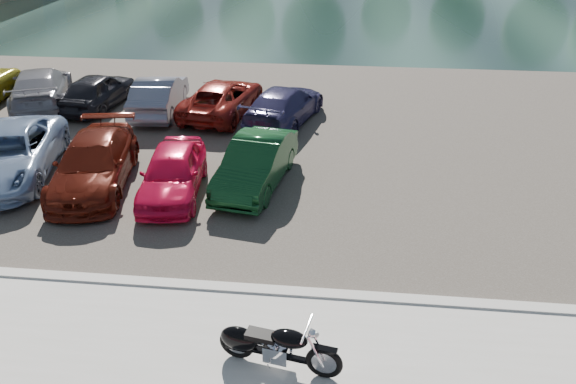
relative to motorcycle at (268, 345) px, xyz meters
name	(u,v)px	position (x,y,z in m)	size (l,w,h in m)	color
ground	(261,362)	(-0.16, 0.12, -0.56)	(200.00, 200.00, 0.00)	#595447
kerb	(275,292)	(-0.16, 2.12, -0.49)	(60.00, 0.30, 0.14)	beige
parking_lot	(306,135)	(-0.16, 11.12, -0.54)	(60.00, 18.00, 0.04)	#423C35
motorcycle	(268,345)	(0.00, 0.00, 0.00)	(2.31, 0.85, 1.05)	black
car_2	(9,154)	(-8.79, 6.89, 0.22)	(2.45, 5.31, 1.48)	#859EC2
car_3	(94,163)	(-6.02, 6.59, 0.18)	(1.98, 4.86, 1.41)	#54160C
car_4	(173,172)	(-3.60, 6.32, 0.16)	(1.60, 3.98, 1.36)	red
car_5	(256,163)	(-1.33, 7.11, 0.17)	(1.47, 4.22, 1.39)	#103E1C
car_7	(41,87)	(-10.98, 13.09, 0.23)	(2.09, 5.15, 1.49)	gray
car_8	(98,91)	(-8.61, 13.06, 0.17)	(1.64, 4.07, 1.39)	black
car_9	(159,95)	(-6.00, 12.75, 0.19)	(1.51, 4.34, 1.43)	slate
car_10	(222,98)	(-3.53, 12.82, 0.13)	(2.17, 4.72, 1.31)	maroon
car_11	(284,105)	(-1.07, 12.20, 0.16)	(1.90, 4.68, 1.36)	navy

